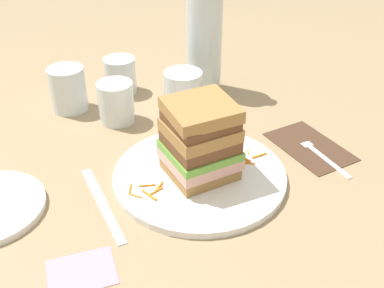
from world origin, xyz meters
The scene contains 24 objects.
ground_plane centered at (0.00, 0.00, 0.00)m, with size 3.00×3.00×0.00m, color #9E8460.
main_plate centered at (0.02, -0.02, 0.01)m, with size 0.29×0.29×0.01m, color white.
sandwich centered at (0.02, -0.02, 0.08)m, with size 0.11×0.11×0.13m.
carrot_shred_0 centered at (-0.10, -0.01, 0.01)m, with size 0.00×0.00×0.02m, color orange.
carrot_shred_1 centered at (-0.07, -0.03, 0.01)m, with size 0.00×0.00×0.03m, color orange.
carrot_shred_2 centered at (-0.06, -0.03, 0.01)m, with size 0.00×0.00×0.03m, color orange.
carrot_shred_3 centered at (-0.08, -0.04, 0.01)m, with size 0.00×0.00×0.03m, color orange.
carrot_shred_4 centered at (-0.10, -0.03, 0.01)m, with size 0.00×0.00×0.02m, color orange.
carrot_shred_5 centered at (-0.08, -0.01, 0.01)m, with size 0.00×0.00×0.03m, color orange.
carrot_shred_6 centered at (0.12, 0.00, 0.01)m, with size 0.00×0.00×0.02m, color orange.
carrot_shred_7 centered at (0.11, -0.02, 0.01)m, with size 0.00×0.00×0.02m, color orange.
carrot_shred_8 centered at (0.13, -0.02, 0.01)m, with size 0.00×0.00×0.03m, color orange.
carrot_shred_9 centered at (0.10, -0.03, 0.01)m, with size 0.00×0.00×0.02m, color orange.
carrot_shred_10 centered at (0.10, 0.00, 0.01)m, with size 0.00×0.00×0.02m, color orange.
carrot_shred_11 centered at (0.10, -0.03, 0.01)m, with size 0.00×0.00×0.03m, color orange.
napkin_dark centered at (0.25, -0.02, 0.00)m, with size 0.10×0.16×0.00m, color #4C3323.
fork centered at (0.25, -0.04, 0.00)m, with size 0.02×0.17×0.00m.
knife centered at (-0.15, -0.02, 0.00)m, with size 0.02×0.20×0.00m.
juice_glass centered at (0.08, 0.20, 0.04)m, with size 0.08×0.08×0.10m.
water_bottle centered at (0.18, 0.29, 0.14)m, with size 0.08×0.08×0.31m.
empty_tumbler_0 centered at (0.00, 0.36, 0.04)m, with size 0.07×0.07×0.08m, color silver.
empty_tumbler_1 centered at (-0.12, 0.32, 0.05)m, with size 0.08×0.08×0.09m, color silver.
empty_tumbler_2 centered at (-0.05, 0.23, 0.04)m, with size 0.07×0.07×0.08m, color silver.
napkin_pink centered at (-0.22, -0.13, 0.00)m, with size 0.09×0.07×0.00m, color pink.
Camera 1 is at (-0.27, -0.58, 0.48)m, focal length 43.18 mm.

